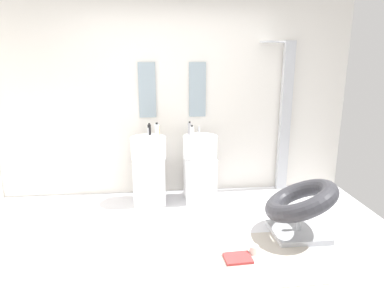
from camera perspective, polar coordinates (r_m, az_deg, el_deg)
name	(u,v)px	position (r m, az deg, el deg)	size (l,w,h in m)	color
ground_plane	(183,255)	(3.50, -1.58, -17.96)	(4.80, 3.60, 0.04)	silver
rear_partition	(172,99)	(4.63, -3.30, 7.57)	(4.80, 0.10, 2.60)	silver
pedestal_sink_left	(149,168)	(4.44, -7.15, -4.07)	(0.44, 0.44, 0.96)	white
pedestal_sink_right	(200,167)	(4.47, 1.33, -3.82)	(0.44, 0.44, 0.96)	white
vanity_mirror_left	(147,90)	(4.55, -7.48, 8.87)	(0.22, 0.03, 0.71)	#8C9EA8
vanity_mirror_right	(197,90)	(4.58, 0.90, 9.03)	(0.22, 0.03, 0.71)	#8C9EA8
shower_column	(284,114)	(4.86, 15.13, 4.80)	(0.49, 0.24, 2.05)	#B7BABF
lounge_chair	(300,204)	(3.81, 17.62, -9.59)	(1.04, 1.04, 0.65)	#B7BABF
area_rug	(251,258)	(3.46, 9.86, -18.18)	(1.23, 0.89, 0.01)	beige
magazine_red	(238,258)	(3.40, 7.66, -18.33)	(0.25, 0.19, 0.03)	#B73838
coffee_mug	(254,249)	(3.50, 10.26, -16.90)	(0.09, 0.09, 0.08)	white
soap_bottle_clear	(157,130)	(4.31, -5.87, 2.27)	(0.06, 0.06, 0.18)	silver
soap_bottle_grey	(190,129)	(4.39, -0.40, 2.54)	(0.04, 0.04, 0.18)	#99999E
soap_bottle_black	(149,130)	(4.44, -7.13, 2.41)	(0.04, 0.04, 0.16)	black
soap_bottle_white	(192,132)	(4.26, -0.01, 2.02)	(0.04, 0.04, 0.16)	white
soap_bottle_amber	(158,131)	(4.39, -5.66, 2.24)	(0.04, 0.04, 0.15)	#C68C38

